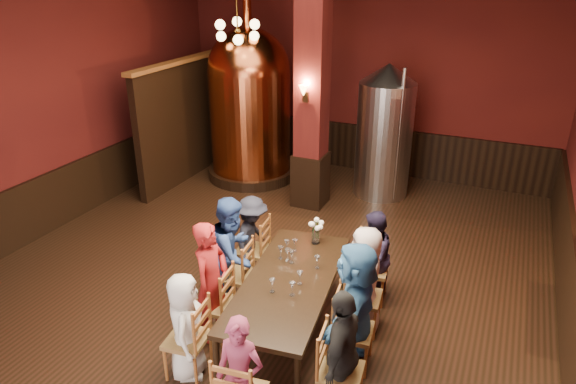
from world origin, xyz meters
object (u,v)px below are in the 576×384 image
at_px(dining_table, 289,284).
at_px(copper_kettle, 250,103).
at_px(person_2, 233,253).
at_px(steel_vessel, 384,131).
at_px(person_1, 211,282).
at_px(rose_vase, 316,227).
at_px(person_0, 186,326).

relative_size(dining_table, copper_kettle, 0.57).
height_order(person_2, steel_vessel, steel_vessel).
height_order(person_1, rose_vase, person_1).
xyz_separation_m(person_0, person_1, (-0.08, 0.67, 0.14)).
distance_m(person_0, person_2, 1.34).
distance_m(dining_table, rose_vase, 1.00).
distance_m(dining_table, person_1, 0.92).
bearing_deg(person_2, steel_vessel, -14.98).
relative_size(steel_vessel, rose_vase, 7.12).
bearing_deg(dining_table, copper_kettle, 115.83).
relative_size(person_0, rose_vase, 3.50).
height_order(copper_kettle, rose_vase, copper_kettle).
xyz_separation_m(steel_vessel, rose_vase, (0.03, -3.67, -0.29)).
bearing_deg(rose_vase, steel_vessel, 90.47).
relative_size(person_0, person_2, 0.81).
relative_size(person_1, copper_kettle, 0.35).
height_order(dining_table, person_1, person_1).
distance_m(person_1, steel_vessel, 5.13).
height_order(dining_table, copper_kettle, copper_kettle).
bearing_deg(dining_table, person_2, 158.78).
height_order(dining_table, steel_vessel, steel_vessel).
height_order(copper_kettle, steel_vessel, copper_kettle).
height_order(person_0, steel_vessel, steel_vessel).
bearing_deg(person_2, person_0, -177.46).
distance_m(person_2, copper_kettle, 4.66).
bearing_deg(person_1, copper_kettle, 21.53).
bearing_deg(copper_kettle, dining_table, -57.24).
bearing_deg(person_1, person_2, 5.73).
bearing_deg(person_1, person_0, -174.27).
relative_size(dining_table, person_1, 1.63).
xyz_separation_m(dining_table, steel_vessel, (-0.06, 4.62, 0.59)).
bearing_deg(copper_kettle, person_1, -67.28).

